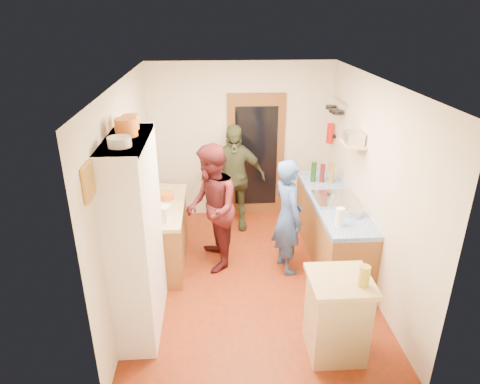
{
  "coord_description": "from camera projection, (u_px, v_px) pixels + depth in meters",
  "views": [
    {
      "loc": [
        -0.46,
        -4.83,
        3.35
      ],
      "look_at": [
        -0.14,
        0.15,
        1.19
      ],
      "focal_mm": 32.0,
      "sensor_mm": 36.0,
      "label": 1
    }
  ],
  "objects": [
    {
      "name": "left_counter_top",
      "position": [
        160.0,
        207.0,
        5.78
      ],
      "size": [
        0.64,
        1.44,
        0.05
      ],
      "primitive_type": "cube",
      "color": "tan",
      "rests_on": "left_counter_base"
    },
    {
      "name": "left_counter_base",
      "position": [
        163.0,
        236.0,
        5.96
      ],
      "size": [
        0.6,
        1.4,
        0.85
      ],
      "primitive_type": "cube",
      "color": "brown",
      "rests_on": "ground"
    },
    {
      "name": "hutch_top_shelf",
      "position": [
        126.0,
        140.0,
        4.11
      ],
      "size": [
        0.4,
        1.14,
        0.04
      ],
      "primitive_type": "cube",
      "color": "white",
      "rests_on": "hutch_body"
    },
    {
      "name": "pan_hang_a",
      "position": [
        338.0,
        112.0,
        6.34
      ],
      "size": [
        0.18,
        0.18,
        0.05
      ],
      "primitive_type": "cylinder",
      "color": "black",
      "rests_on": "pan_rail"
    },
    {
      "name": "pan_hang_b",
      "position": [
        334.0,
        111.0,
        6.53
      ],
      "size": [
        0.16,
        0.16,
        0.05
      ],
      "primitive_type": "cylinder",
      "color": "black",
      "rests_on": "pan_rail"
    },
    {
      "name": "wall_left",
      "position": [
        128.0,
        192.0,
        5.18
      ],
      "size": [
        0.02,
        4.0,
        2.6
      ],
      "primitive_type": "cube",
      "color": "beige",
      "rests_on": "ground"
    },
    {
      "name": "fire_extinguisher",
      "position": [
        330.0,
        133.0,
        6.83
      ],
      "size": [
        0.11,
        0.11,
        0.32
      ],
      "primitive_type": "cylinder",
      "color": "red",
      "rests_on": "wall_right"
    },
    {
      "name": "person_back",
      "position": [
        234.0,
        178.0,
        6.77
      ],
      "size": [
        1.02,
        0.43,
        1.74
      ],
      "primitive_type": "imported",
      "rotation": [
        0.0,
        0.0,
        0.0
      ],
      "color": "#323822",
      "rests_on": "ground"
    },
    {
      "name": "radio",
      "position": [
        354.0,
        138.0,
        5.57
      ],
      "size": [
        0.24,
        0.31,
        0.15
      ],
      "primitive_type": "cube",
      "rotation": [
        0.0,
        0.0,
        -0.07
      ],
      "color": "silver",
      "rests_on": "wall_shelf"
    },
    {
      "name": "kettle",
      "position": [
        154.0,
        204.0,
        5.55
      ],
      "size": [
        0.18,
        0.18,
        0.2
      ],
      "primitive_type": "cylinder",
      "rotation": [
        0.0,
        0.0,
        0.04
      ],
      "color": "white",
      "rests_on": "left_counter_top"
    },
    {
      "name": "orange_pot_b",
      "position": [
        130.0,
        122.0,
        4.37
      ],
      "size": [
        0.17,
        0.17,
        0.15
      ],
      "primitive_type": "cylinder",
      "color": "orange",
      "rests_on": "hutch_top_shelf"
    },
    {
      "name": "bottle_c",
      "position": [
        332.0,
        174.0,
        6.43
      ],
      "size": [
        0.08,
        0.08,
        0.29
      ],
      "primitive_type": "cylinder",
      "rotation": [
        0.0,
        0.0,
        -0.12
      ],
      "color": "olive",
      "rests_on": "right_counter_top"
    },
    {
      "name": "cutting_board",
      "position": [
        334.0,
        277.0,
        4.23
      ],
      "size": [
        0.35,
        0.28,
        0.02
      ],
      "primitive_type": "cube",
      "rotation": [
        0.0,
        0.0,
        -0.0
      ],
      "color": "white",
      "rests_on": "island_top"
    },
    {
      "name": "pan_hang_c",
      "position": [
        331.0,
        107.0,
        6.71
      ],
      "size": [
        0.17,
        0.17,
        0.05
      ],
      "primitive_type": "cylinder",
      "color": "black",
      "rests_on": "pan_rail"
    },
    {
      "name": "ext_bracket",
      "position": [
        334.0,
        136.0,
        6.85
      ],
      "size": [
        0.06,
        0.1,
        0.04
      ],
      "primitive_type": "cube",
      "color": "black",
      "rests_on": "wall_right"
    },
    {
      "name": "island_top",
      "position": [
        341.0,
        281.0,
        4.19
      ],
      "size": [
        0.62,
        0.62,
        0.05
      ],
      "primitive_type": "cube",
      "rotation": [
        0.0,
        0.0,
        -0.0
      ],
      "color": "tan",
      "rests_on": "island_base"
    },
    {
      "name": "wall_shelf",
      "position": [
        353.0,
        144.0,
        5.6
      ],
      "size": [
        0.26,
        0.42,
        0.03
      ],
      "primitive_type": "cube",
      "color": "tan",
      "rests_on": "wall_right"
    },
    {
      "name": "person_hob",
      "position": [
        291.0,
        217.0,
        5.66
      ],
      "size": [
        0.52,
        0.66,
        1.6
      ],
      "primitive_type": "imported",
      "rotation": [
        0.0,
        0.0,
        1.84
      ],
      "color": "#2E4C8C",
      "rests_on": "ground"
    },
    {
      "name": "chopping_board",
      "position": [
        166.0,
        187.0,
        6.3
      ],
      "size": [
        0.35,
        0.29,
        0.02
      ],
      "primitive_type": "cube",
      "rotation": [
        0.0,
        0.0,
        -0.28
      ],
      "color": "tan",
      "rests_on": "left_counter_top"
    },
    {
      "name": "right_counter_base",
      "position": [
        331.0,
        229.0,
        6.15
      ],
      "size": [
        0.6,
        2.2,
        0.84
      ],
      "primitive_type": "cube",
      "color": "brown",
      "rests_on": "ground"
    },
    {
      "name": "plate_stack",
      "position": [
        119.0,
        142.0,
        3.83
      ],
      "size": [
        0.21,
        0.21,
        0.09
      ],
      "primitive_type": "cylinder",
      "color": "white",
      "rests_on": "hutch_top_shelf"
    },
    {
      "name": "pot_on_hob",
      "position": [
        333.0,
        196.0,
        5.81
      ],
      "size": [
        0.18,
        0.18,
        0.12
      ],
      "primitive_type": "cylinder",
      "color": "silver",
      "rests_on": "hob"
    },
    {
      "name": "paper_towel",
      "position": [
        340.0,
        217.0,
        5.18
      ],
      "size": [
        0.13,
        0.13,
        0.23
      ],
      "primitive_type": "cylinder",
      "rotation": [
        0.0,
        0.0,
        -0.3
      ],
      "color": "white",
      "rests_on": "right_counter_top"
    },
    {
      "name": "right_counter_top",
      "position": [
        334.0,
        201.0,
        5.97
      ],
      "size": [
        0.62,
        2.22,
        0.06
      ],
      "primitive_type": "cube",
      "color": "#0D42AA",
      "rests_on": "right_counter_base"
    },
    {
      "name": "bottle_b",
      "position": [
        322.0,
        173.0,
        6.48
      ],
      "size": [
        0.08,
        0.08,
        0.29
      ],
      "primitive_type": "cylinder",
      "rotation": [
        0.0,
        0.0,
        0.12
      ],
      "color": "#591419",
      "rests_on": "right_counter_top"
    },
    {
      "name": "mixing_bowl",
      "position": [
        353.0,
        212.0,
        5.46
      ],
      "size": [
        0.31,
        0.31,
        0.09
      ],
      "primitive_type": "cylinder",
      "rotation": [
        0.0,
        0.0,
        -0.34
      ],
      "color": "silver",
      "rests_on": "right_counter_top"
    },
    {
      "name": "door_frame",
      "position": [
        256.0,
        156.0,
        7.19
      ],
      "size": [
        0.95,
        0.06,
        2.1
      ],
      "primitive_type": "cube",
      "color": "brown",
      "rests_on": "ground"
    },
    {
      "name": "pan_rail",
      "position": [
        339.0,
        101.0,
        6.45
      ],
      "size": [
        0.02,
        0.65,
        0.02
      ],
      "primitive_type": "cylinder",
      "rotation": [
        1.57,
        0.0,
        0.0
      ],
      "color": "silver",
      "rests_on": "wall_right"
    },
    {
      "name": "wall_back",
      "position": [
        241.0,
        141.0,
        7.11
      ],
      "size": [
        3.0,
        0.02,
        2.6
      ],
      "primitive_type": "cube",
      "color": "beige",
      "rests_on": "ground"
    },
    {
      "name": "hob",
      "position": [
        335.0,
        199.0,
        5.9
      ],
      "size": [
        0.55,
        0.58,
        0.04
      ],
      "primitive_type": "cube",
      "color": "silver",
      "rests_on": "right_counter_top"
    },
    {
      "name": "floor",
      "position": [
        251.0,
        277.0,
        5.79
      ],
      "size": [
        3.0,
        4.0,
        0.02
      ],
      "primitive_type": "cube",
      "color": "maroon",
      "rests_on": "ground"
    },
    {
      "name": "hutch_body",
      "position": [
        137.0,
        238.0,
        4.54
      ],
      "size": [
        0.4,
        1.2,
        2.2
      ],
      "primitive_type": "cube",
      "color": "white",
      "rests_on": "ground"
    },
    {
      "name": "orange_pot_a",
      "position": [
        126.0,
        127.0,
        4.14
      ],
      "size": [
        0.22,
        0.22,
        0.17
      ],
      "primitive_type": "cylinder",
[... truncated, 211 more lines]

